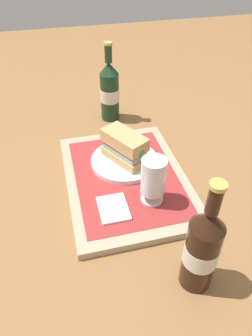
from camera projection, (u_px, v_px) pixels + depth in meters
name	position (u px, v px, depth m)	size (l,w,h in m)	color
ground_plane	(126.00, 182.00, 0.87)	(3.00, 3.00, 0.00)	olive
tray	(126.00, 179.00, 0.86)	(0.44, 0.32, 0.02)	tan
placemat	(126.00, 176.00, 0.85)	(0.38, 0.27, 0.00)	#9E2D2D
plate	(125.00, 161.00, 0.89)	(0.19, 0.19, 0.01)	white
sandwich	(125.00, 147.00, 0.86)	(0.14, 0.12, 0.08)	tan
beer_glass	(153.00, 179.00, 0.74)	(0.06, 0.06, 0.12)	silver
napkin_folded	(113.00, 208.00, 0.76)	(0.09, 0.07, 0.01)	white
beer_bottle	(202.00, 248.00, 0.57)	(0.07, 0.07, 0.27)	black
second_bottle	(110.00, 91.00, 1.06)	(0.07, 0.07, 0.27)	#19381E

